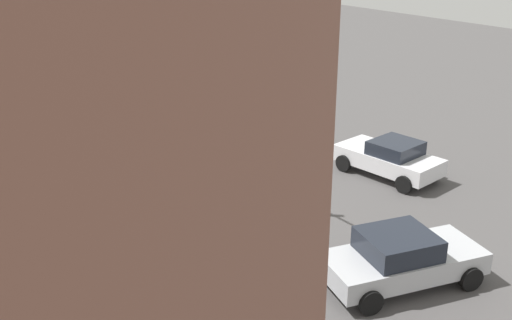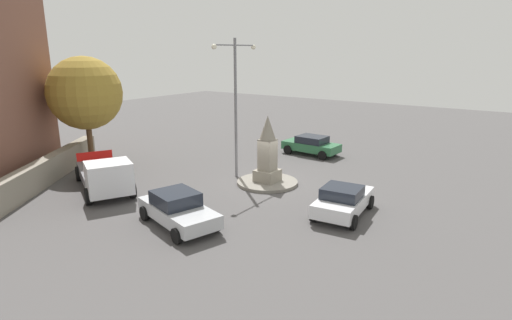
# 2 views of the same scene
# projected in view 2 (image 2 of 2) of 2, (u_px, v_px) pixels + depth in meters

# --- Properties ---
(ground_plane) EXTENTS (80.00, 80.00, 0.00)m
(ground_plane) POSITION_uv_depth(u_px,v_px,m) (267.00, 184.00, 23.28)
(ground_plane) COLOR #4F4C4C
(traffic_island) EXTENTS (3.41, 3.41, 0.18)m
(traffic_island) POSITION_uv_depth(u_px,v_px,m) (267.00, 182.00, 23.26)
(traffic_island) COLOR gray
(traffic_island) RESTS_ON ground
(monument) EXTENTS (1.20, 1.20, 3.70)m
(monument) POSITION_uv_depth(u_px,v_px,m) (268.00, 152.00, 22.81)
(monument) COLOR gray
(monument) RESTS_ON traffic_island
(streetlamp) EXTENTS (3.81, 0.28, 7.94)m
(streetlamp) POSITION_uv_depth(u_px,v_px,m) (236.00, 95.00, 23.44)
(streetlamp) COLOR slate
(streetlamp) RESTS_ON ground
(car_white_near_island) EXTENTS (4.03, 2.30, 1.41)m
(car_white_near_island) POSITION_uv_depth(u_px,v_px,m) (343.00, 200.00, 18.68)
(car_white_near_island) COLOR silver
(car_white_near_island) RESTS_ON ground
(car_silver_approaching) EXTENTS (2.93, 4.54, 1.47)m
(car_silver_approaching) POSITION_uv_depth(u_px,v_px,m) (178.00, 209.00, 17.59)
(car_silver_approaching) COLOR #B7BABF
(car_silver_approaching) RESTS_ON ground
(car_green_parked_left) EXTENTS (2.10, 4.10, 1.37)m
(car_green_parked_left) POSITION_uv_depth(u_px,v_px,m) (311.00, 145.00, 29.66)
(car_green_parked_left) COLOR #2D6B42
(car_green_parked_left) RESTS_ON ground
(truck_white_far_side) EXTENTS (4.62, 6.35, 1.99)m
(truck_white_far_side) POSITION_uv_depth(u_px,v_px,m) (105.00, 176.00, 21.62)
(truck_white_far_side) COLOR silver
(truck_white_far_side) RESTS_ON ground
(stone_boundary_wall) EXTENTS (11.29, 8.29, 1.44)m
(stone_boundary_wall) POSITION_uv_depth(u_px,v_px,m) (44.00, 172.00, 23.00)
(stone_boundary_wall) COLOR gray
(stone_boundary_wall) RESTS_ON ground
(tree_near_wall) EXTENTS (4.62, 4.62, 6.97)m
(tree_near_wall) POSITION_uv_depth(u_px,v_px,m) (85.00, 93.00, 26.16)
(tree_near_wall) COLOR brown
(tree_near_wall) RESTS_ON ground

